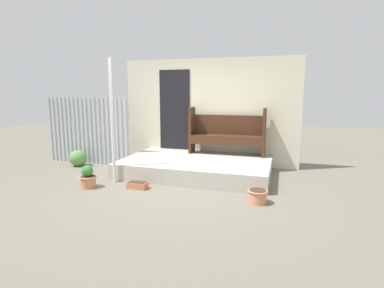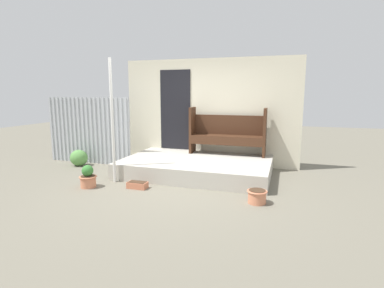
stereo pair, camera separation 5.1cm
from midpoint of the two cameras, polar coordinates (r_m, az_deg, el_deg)
ground_plane at (r=5.81m, az=-3.36°, el=-8.08°), size 24.00×24.00×0.00m
porch_slab at (r=6.63m, az=1.12°, el=-4.31°), size 3.18×2.02×0.33m
house_wall at (r=7.46m, az=3.15°, el=6.07°), size 4.38×0.08×2.60m
fence_corrugated at (r=8.02m, az=-18.99°, el=2.45°), size 2.35×0.05×1.67m
support_post at (r=6.06m, az=-14.69°, el=4.12°), size 0.06×0.06×2.43m
bench at (r=7.11m, az=6.98°, el=2.40°), size 1.78×0.41×1.10m
flower_pot_left at (r=6.03m, az=-18.97°, el=-6.07°), size 0.33×0.33×0.43m
flower_pot_middle at (r=5.05m, az=12.57°, el=-9.63°), size 0.33×0.33×0.22m
planter_box_rect at (r=5.77m, az=-10.11°, el=-7.69°), size 0.37×0.20×0.13m
shrub_by_fence at (r=7.86m, az=-20.57°, el=-2.49°), size 0.43×0.39×0.39m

